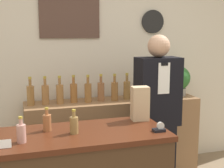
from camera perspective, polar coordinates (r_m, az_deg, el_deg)
back_wall at (r=3.76m, az=-4.27°, el=4.35°), size 5.20×0.09×2.70m
back_shelf at (r=3.74m, az=0.30°, el=-9.82°), size 2.02×0.45×0.91m
shopkeeper at (r=3.18m, az=8.22°, el=-6.30°), size 0.42×0.26×1.67m
potted_plant at (r=3.94m, az=12.01°, el=0.79°), size 0.29×0.29×0.37m
paper_bag at (r=2.63m, az=5.14°, el=-3.56°), size 0.15×0.12×0.29m
tape_dispenser at (r=2.38m, az=8.66°, el=-8.06°), size 0.09×0.06×0.07m
price_card_left at (r=2.15m, az=-19.14°, el=-10.33°), size 0.09×0.02×0.06m
counter_bottle_1 at (r=2.20m, az=-16.26°, el=-8.56°), size 0.06×0.06×0.18m
counter_bottle_2 at (r=2.41m, az=-11.79°, el=-6.83°), size 0.06×0.06×0.18m
counter_bottle_3 at (r=2.32m, az=-6.96°, el=-7.36°), size 0.06×0.06×0.18m
shelf_bottle_0 at (r=3.44m, az=-14.67°, el=-1.91°), size 0.08×0.08×0.31m
shelf_bottle_1 at (r=3.45m, az=-12.09°, el=-1.78°), size 0.08×0.08×0.31m
shelf_bottle_2 at (r=3.46m, az=-9.51°, el=-1.68°), size 0.08×0.08×0.31m
shelf_bottle_3 at (r=3.50m, az=-7.02°, el=-1.50°), size 0.08×0.08×0.31m
shelf_bottle_4 at (r=3.49m, az=-4.41°, el=-1.46°), size 0.08×0.08×0.31m
shelf_bottle_5 at (r=3.55m, az=-2.03°, el=-1.26°), size 0.08×0.08×0.31m
shelf_bottle_6 at (r=3.57m, az=0.47°, el=-1.19°), size 0.08×0.08×0.31m
shelf_bottle_7 at (r=3.64m, az=2.73°, el=-1.01°), size 0.08×0.08×0.31m
shelf_bottle_8 at (r=3.69m, az=4.99°, el=-0.87°), size 0.08×0.08×0.31m
shelf_bottle_9 at (r=3.74m, az=7.33°, el=-0.80°), size 0.08×0.08×0.31m
shelf_bottle_10 at (r=3.82m, az=9.37°, el=-0.63°), size 0.08×0.08×0.31m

